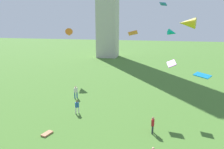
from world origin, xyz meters
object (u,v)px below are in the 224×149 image
Objects in this scene: person_1 at (76,91)px; kite_flying_6 at (171,63)px; kite_flying_3 at (172,33)px; kite_flying_5 at (202,75)px; kite_flying_1 at (163,4)px; kite_flying_4 at (69,34)px; person_0 at (77,106)px; kite_bundle_0 at (47,134)px; kite_flying_0 at (187,23)px; kite_flying_2 at (133,33)px; person_2 at (153,124)px.

person_1 is 13.99m from kite_flying_6.
kite_flying_3 is 0.98× the size of kite_flying_5.
kite_flying_4 is at bearing -155.52° from kite_flying_1.
kite_flying_4 is at bearing -121.88° from person_1.
person_1 is 1.36× the size of kite_flying_6.
person_0 is 5.57m from kite_bundle_0.
kite_flying_0 reaches higher than kite_flying_4.
kite_bundle_0 is at bearing 116.35° from kite_flying_6.
kite_flying_6 is at bearing 155.53° from kite_flying_3.
person_0 is at bearing -142.80° from kite_flying_5.
kite_flying_2 is (8.04, 0.14, 8.33)m from person_1.
kite_flying_3 is 18.94m from kite_flying_4.
kite_flying_4 is 22.55m from kite_flying_6.
kite_flying_0 is 1.79× the size of kite_flying_6.
kite_flying_2 is at bearing 123.00° from person_1.
kite_flying_4 reaches higher than kite_flying_6.
kite_flying_1 is at bearing 128.18° from kite_flying_3.
kite_flying_2 is 13.64m from kite_flying_3.
kite_flying_3 is at bearing 177.91° from person_2.
kite_flying_5 is 1.51× the size of kite_flying_6.
kite_flying_5 reaches higher than kite_bundle_0.
kite_flying_5 is at bearing 27.21° from kite_flying_0.
kite_flying_5 is (2.63, -16.17, -3.74)m from kite_flying_3.
kite_flying_3 reaches higher than person_0.
kite_flying_0 is (12.66, 7.68, 9.65)m from person_0.
kite_bundle_0 is (-1.05, -5.40, -0.83)m from person_0.
kite_flying_6 is at bearing 35.39° from kite_bundle_0.
kite_flying_0 is at bearing -161.99° from kite_flying_2.
kite_flying_1 is at bearing -113.59° from kite_flying_2.
kite_flying_0 is 1.21× the size of kite_flying_3.
kite_flying_0 reaches higher than person_2.
person_0 is at bearing 39.18° from kite_flying_2.
kite_flying_1 is (-3.16, 6.76, 2.93)m from kite_flying_0.
kite_flying_2 reaches higher than kite_flying_3.
kite_flying_1 reaches higher than kite_bundle_0.
kite_bundle_0 is (-11.80, -8.38, -5.92)m from kite_flying_6.
person_1 is 20.07m from kite_flying_3.
person_0 is at bearing -93.77° from kite_flying_1.
person_1 is 1.05× the size of person_2.
kite_flying_3 is at bearing 61.76° from kite_bundle_0.
kite_bundle_0 is (1.11, -10.44, -0.94)m from person_1.
person_0 is 11.52m from kite_flying_2.
kite_flying_0 is 8.35m from kite_flying_5.
person_0 is 0.80× the size of kite_flying_5.
kite_flying_1 is (9.50, 14.43, 12.58)m from person_0.
kite_flying_3 is at bearing 18.58° from person_0.
kite_flying_2 is 9.86m from kite_flying_5.
kite_flying_6 reaches higher than person_1.
person_2 is at bearing -3.77° from kite_flying_0.
kite_flying_5 is (16.14, -3.55, 4.08)m from person_1.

